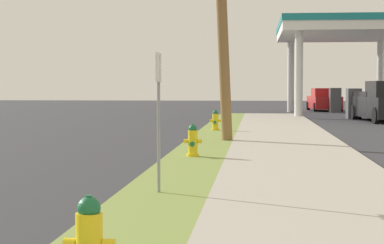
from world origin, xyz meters
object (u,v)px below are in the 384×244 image
Objects in this scene: fire_hydrant_second at (193,142)px; car_red_by_near_pump at (324,100)px; utility_pole_midground at (221,3)px; truck_black_at_forecourt at (384,103)px; street_sign_post at (159,93)px; fire_hydrant_third at (215,121)px; car_silver_by_far_pump at (379,103)px.

car_red_by_near_pump is (6.12, 32.83, 0.28)m from fire_hydrant_second.
fire_hydrant_second is 0.09× the size of utility_pole_midground.
fire_hydrant_second is at bearing -112.44° from truck_black_at_forecourt.
street_sign_post is 0.38× the size of truck_black_at_forecourt.
fire_hydrant_third is (-0.05, 9.37, 0.00)m from fire_hydrant_second.
fire_hydrant_second is at bearing -89.71° from fire_hydrant_third.
car_silver_by_far_pump is at bearing 62.14° from fire_hydrant_third.
utility_pole_midground is 1.73× the size of car_silver_by_far_pump.
utility_pole_midground is 22.77m from car_silver_by_far_pump.
car_silver_by_far_pump is (2.53, -7.00, 0.00)m from car_red_by_near_pump.
truck_black_at_forecourt is (7.68, 9.10, 0.47)m from fire_hydrant_third.
street_sign_post is (0.03, -14.76, 1.19)m from fire_hydrant_third.
utility_pole_midground reaches higher than street_sign_post.
utility_pole_midground is at bearing -111.51° from car_silver_by_far_pump.
car_silver_by_far_pump is (8.25, 20.93, -3.49)m from utility_pole_midground.
street_sign_post reaches higher than fire_hydrant_third.
fire_hydrant_third is 11.91m from truck_black_at_forecourt.
fire_hydrant_third is at bearing 90.29° from fire_hydrant_second.
fire_hydrant_second is 19.99m from truck_black_at_forecourt.
truck_black_at_forecourt is (-1.02, -7.36, 0.19)m from car_silver_by_far_pump.
truck_black_at_forecourt reaches higher than car_silver_by_far_pump.
car_silver_by_far_pump is (8.67, 31.21, -0.91)m from street_sign_post.
fire_hydrant_third is at bearing -104.72° from car_red_by_near_pump.
fire_hydrant_third is 5.87m from utility_pole_midground.
car_red_by_near_pump is at bearing 80.88° from street_sign_post.
car_silver_by_far_pump is at bearing -70.11° from car_red_by_near_pump.
street_sign_post is 38.71m from car_red_by_near_pump.
street_sign_post reaches higher than car_red_by_near_pump.
car_red_by_near_pump is at bearing 96.01° from truck_black_at_forecourt.
street_sign_post is 25.06m from truck_black_at_forecourt.
fire_hydrant_second is at bearing -108.51° from car_silver_by_far_pump.
fire_hydrant_third is 14.81m from street_sign_post.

